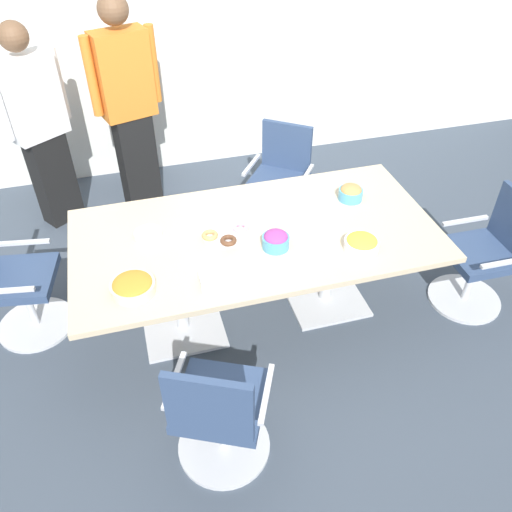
{
  "coord_description": "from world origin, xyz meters",
  "views": [
    {
      "loc": [
        -0.73,
        -2.63,
        2.83
      ],
      "look_at": [
        0.0,
        0.0,
        0.55
      ],
      "focal_mm": 36.43,
      "sensor_mm": 36.0,
      "label": 1
    }
  ],
  "objects_px": {
    "office_chair_2": "(484,258)",
    "conference_table": "(256,247)",
    "office_chair_1": "(219,415)",
    "plate_stack": "(148,234)",
    "person_standing_1": "(129,105)",
    "snack_bowl_candy_mix": "(276,240)",
    "donut_platter": "(225,232)",
    "snack_bowl_chips_yellow": "(362,243)",
    "office_chair_3": "(280,185)",
    "person_standing_0": "(39,127)",
    "napkin_pile": "(212,277)",
    "office_chair_0": "(13,285)",
    "snack_bowl_cookies": "(351,193)",
    "snack_bowl_chips_orange": "(133,286)"
  },
  "relations": [
    {
      "from": "conference_table",
      "to": "person_standing_1",
      "type": "height_order",
      "value": "person_standing_1"
    },
    {
      "from": "person_standing_0",
      "to": "office_chair_1",
      "type": "bearing_deg",
      "value": 73.45
    },
    {
      "from": "person_standing_1",
      "to": "snack_bowl_candy_mix",
      "type": "relative_size",
      "value": 10.73
    },
    {
      "from": "person_standing_1",
      "to": "napkin_pile",
      "type": "distance_m",
      "value": 2.15
    },
    {
      "from": "office_chair_2",
      "to": "plate_stack",
      "type": "relative_size",
      "value": 5.05
    },
    {
      "from": "person_standing_0",
      "to": "napkin_pile",
      "type": "relative_size",
      "value": 11.39
    },
    {
      "from": "conference_table",
      "to": "office_chair_3",
      "type": "height_order",
      "value": "office_chair_3"
    },
    {
      "from": "snack_bowl_chips_yellow",
      "to": "plate_stack",
      "type": "height_order",
      "value": "snack_bowl_chips_yellow"
    },
    {
      "from": "office_chair_1",
      "to": "office_chair_2",
      "type": "distance_m",
      "value": 2.26
    },
    {
      "from": "person_standing_0",
      "to": "napkin_pile",
      "type": "xyz_separation_m",
      "value": [
        1.01,
        -2.06,
        -0.12
      ]
    },
    {
      "from": "conference_table",
      "to": "donut_platter",
      "type": "xyz_separation_m",
      "value": [
        -0.2,
        0.04,
        0.14
      ]
    },
    {
      "from": "conference_table",
      "to": "napkin_pile",
      "type": "xyz_separation_m",
      "value": [
        -0.38,
        -0.39,
        0.16
      ]
    },
    {
      "from": "person_standing_0",
      "to": "snack_bowl_chips_orange",
      "type": "xyz_separation_m",
      "value": [
        0.56,
        -2.02,
        -0.11
      ]
    },
    {
      "from": "plate_stack",
      "to": "person_standing_0",
      "type": "bearing_deg",
      "value": 114.8
    },
    {
      "from": "office_chair_1",
      "to": "snack_bowl_candy_mix",
      "type": "xyz_separation_m",
      "value": [
        0.58,
        0.88,
        0.4
      ]
    },
    {
      "from": "office_chair_0",
      "to": "donut_platter",
      "type": "bearing_deg",
      "value": 88.58
    },
    {
      "from": "office_chair_3",
      "to": "snack_bowl_chips_yellow",
      "type": "height_order",
      "value": "office_chair_3"
    },
    {
      "from": "snack_bowl_chips_yellow",
      "to": "donut_platter",
      "type": "bearing_deg",
      "value": 154.44
    },
    {
      "from": "napkin_pile",
      "to": "office_chair_2",
      "type": "bearing_deg",
      "value": 2.53
    },
    {
      "from": "person_standing_1",
      "to": "office_chair_2",
      "type": "bearing_deg",
      "value": 121.29
    },
    {
      "from": "office_chair_0",
      "to": "snack_bowl_candy_mix",
      "type": "relative_size",
      "value": 5.23
    },
    {
      "from": "office_chair_2",
      "to": "office_chair_1",
      "type": "bearing_deg",
      "value": 110.5
    },
    {
      "from": "person_standing_0",
      "to": "plate_stack",
      "type": "bearing_deg",
      "value": 80.14
    },
    {
      "from": "conference_table",
      "to": "snack_bowl_candy_mix",
      "type": "height_order",
      "value": "snack_bowl_candy_mix"
    },
    {
      "from": "office_chair_3",
      "to": "snack_bowl_chips_orange",
      "type": "bearing_deg",
      "value": 83.04
    },
    {
      "from": "conference_table",
      "to": "person_standing_0",
      "type": "height_order",
      "value": "person_standing_0"
    },
    {
      "from": "snack_bowl_candy_mix",
      "to": "person_standing_0",
      "type": "bearing_deg",
      "value": 128.5
    },
    {
      "from": "person_standing_0",
      "to": "conference_table",
      "type": "bearing_deg",
      "value": 95.12
    },
    {
      "from": "snack_bowl_chips_yellow",
      "to": "person_standing_1",
      "type": "bearing_deg",
      "value": 120.92
    },
    {
      "from": "napkin_pile",
      "to": "snack_bowl_candy_mix",
      "type": "bearing_deg",
      "value": 25.14
    },
    {
      "from": "office_chair_3",
      "to": "plate_stack",
      "type": "bearing_deg",
      "value": 73.78
    },
    {
      "from": "office_chair_2",
      "to": "office_chair_3",
      "type": "distance_m",
      "value": 1.76
    },
    {
      "from": "snack_bowl_chips_orange",
      "to": "snack_bowl_cookies",
      "type": "height_order",
      "value": "snack_bowl_cookies"
    },
    {
      "from": "person_standing_1",
      "to": "snack_bowl_chips_yellow",
      "type": "xyz_separation_m",
      "value": [
        1.24,
        -2.07,
        -0.19
      ]
    },
    {
      "from": "office_chair_0",
      "to": "office_chair_2",
      "type": "height_order",
      "value": "same"
    },
    {
      "from": "conference_table",
      "to": "snack_bowl_chips_yellow",
      "type": "distance_m",
      "value": 0.71
    },
    {
      "from": "office_chair_2",
      "to": "conference_table",
      "type": "bearing_deg",
      "value": 80.59
    },
    {
      "from": "donut_platter",
      "to": "person_standing_0",
      "type": "bearing_deg",
      "value": 126.07
    },
    {
      "from": "person_standing_1",
      "to": "snack_bowl_chips_orange",
      "type": "xyz_separation_m",
      "value": [
        -0.19,
        -2.07,
        -0.19
      ]
    },
    {
      "from": "person_standing_0",
      "to": "snack_bowl_cookies",
      "type": "distance_m",
      "value": 2.6
    },
    {
      "from": "snack_bowl_cookies",
      "to": "snack_bowl_candy_mix",
      "type": "xyz_separation_m",
      "value": [
        -0.68,
        -0.38,
        0.0
      ]
    },
    {
      "from": "plate_stack",
      "to": "napkin_pile",
      "type": "xyz_separation_m",
      "value": [
        0.31,
        -0.54,
        0.02
      ]
    },
    {
      "from": "office_chair_2",
      "to": "snack_bowl_candy_mix",
      "type": "relative_size",
      "value": 5.23
    },
    {
      "from": "office_chair_1",
      "to": "plate_stack",
      "type": "relative_size",
      "value": 5.05
    },
    {
      "from": "office_chair_3",
      "to": "person_standing_1",
      "type": "height_order",
      "value": "person_standing_1"
    },
    {
      "from": "conference_table",
      "to": "office_chair_2",
      "type": "height_order",
      "value": "office_chair_2"
    },
    {
      "from": "conference_table",
      "to": "person_standing_0",
      "type": "relative_size",
      "value": 1.38
    },
    {
      "from": "office_chair_0",
      "to": "snack_bowl_chips_yellow",
      "type": "relative_size",
      "value": 4.11
    },
    {
      "from": "conference_table",
      "to": "snack_bowl_cookies",
      "type": "distance_m",
      "value": 0.81
    },
    {
      "from": "snack_bowl_cookies",
      "to": "person_standing_1",
      "type": "bearing_deg",
      "value": 132.67
    }
  ]
}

